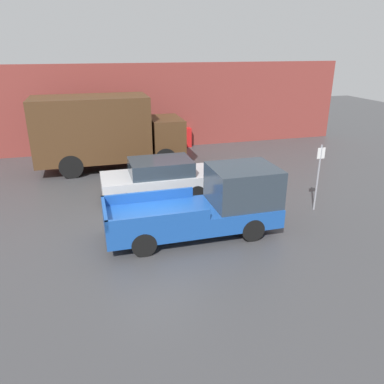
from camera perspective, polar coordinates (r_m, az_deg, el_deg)
The scene contains 7 objects.
ground_plane at distance 12.44m, azimuth -6.15°, elevation -6.28°, with size 60.00×60.00×0.00m, color #3D3D3F.
building_wall at distance 22.23m, azimuth -11.43°, elevation 12.38°, with size 28.00×0.15×4.88m.
pickup_truck at distance 12.06m, azimuth 2.92°, elevation -1.89°, with size 5.53×2.02×2.16m.
car at distance 15.03m, azimuth -5.12°, elevation 2.08°, with size 4.42×1.95×1.58m.
delivery_truck at distance 19.02m, azimuth -13.34°, elevation 9.14°, with size 7.13×2.63×3.55m.
parking_sign at distance 14.36m, azimuth 18.68°, elevation 2.59°, with size 0.30×0.07×2.49m.
newspaper_box at distance 22.94m, azimuth -0.74°, elevation 8.31°, with size 0.45×0.40×1.15m.
Camera 1 is at (-1.69, -10.91, 5.74)m, focal length 35.00 mm.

